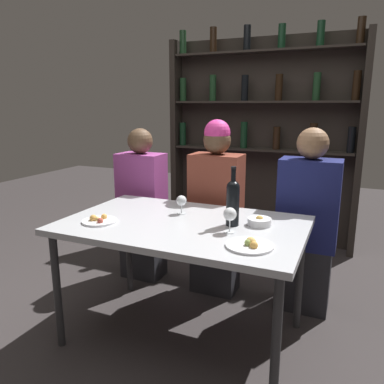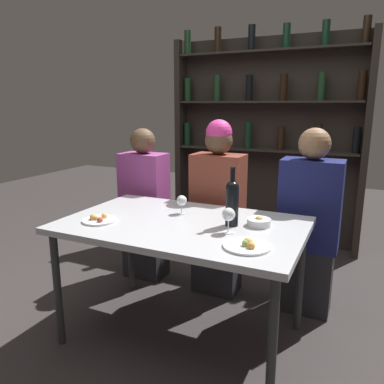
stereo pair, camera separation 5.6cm
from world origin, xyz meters
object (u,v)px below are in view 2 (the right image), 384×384
wine_bottle (232,201)px  seated_person_center (218,211)px  seated_person_left (145,208)px  seated_person_right (308,228)px  food_plate_1 (247,245)px  snack_bowl (259,222)px  food_plate_0 (99,220)px  wine_glass_1 (182,201)px  wine_glass_0 (229,215)px

wine_bottle → seated_person_center: 0.69m
seated_person_left → seated_person_right: (1.27, 0.00, 0.02)m
food_plate_1 → seated_person_left: 1.40m
wine_bottle → snack_bowl: bearing=21.8°
seated_person_right → food_plate_0: bearing=-142.3°
food_plate_0 → seated_person_center: size_ratio=0.15×
food_plate_1 → snack_bowl: 0.34m
seated_person_right → seated_person_left: bearing=180.0°
wine_bottle → food_plate_1: (0.18, -0.28, -0.13)m
wine_bottle → seated_person_right: 0.72m
food_plate_0 → food_plate_1: (0.89, -0.03, -0.00)m
seated_person_center → food_plate_0: bearing=-116.9°
seated_person_center → seated_person_right: size_ratio=1.03×
wine_glass_1 → seated_person_right: bearing=34.2°
wine_bottle → seated_person_center: (-0.30, 0.57, -0.24)m
wine_bottle → food_plate_1: wine_bottle is taller
snack_bowl → seated_person_center: bearing=130.7°
wine_glass_0 → seated_person_center: 0.79m
snack_bowl → wine_bottle: bearing=-158.2°
food_plate_0 → seated_person_left: 0.86m
wine_bottle → food_plate_0: bearing=-160.6°
snack_bowl → seated_person_right: (0.20, 0.51, -0.16)m
wine_glass_0 → snack_bowl: 0.22m
seated_person_left → food_plate_0: bearing=-75.6°
food_plate_0 → seated_person_right: 1.35m
snack_bowl → wine_glass_1: bearing=175.9°
wine_glass_1 → seated_person_right: seated_person_right is taller
wine_bottle → snack_bowl: (0.14, 0.06, -0.12)m
wine_glass_0 → seated_person_right: size_ratio=0.11×
wine_bottle → wine_glass_0: (0.02, -0.12, -0.05)m
seated_person_left → wine_bottle: bearing=-31.5°
wine_glass_0 → seated_person_left: seated_person_left is taller
food_plate_1 → snack_bowl: bearing=96.2°
food_plate_0 → snack_bowl: bearing=19.8°
wine_glass_1 → seated_person_center: 0.51m
seated_person_center → seated_person_right: seated_person_center is taller
seated_person_left → seated_person_right: 1.27m
wine_bottle → food_plate_0: wine_bottle is taller
wine_glass_0 → seated_person_right: 0.79m
wine_glass_0 → seated_person_center: size_ratio=0.11×
wine_glass_1 → food_plate_0: size_ratio=0.58×
food_plate_0 → seated_person_right: size_ratio=0.16×
wine_glass_1 → seated_person_left: bearing=140.2°
wine_glass_0 → wine_glass_1: (-0.38, 0.21, -0.02)m
snack_bowl → seated_person_right: 0.57m
food_plate_0 → seated_person_right: seated_person_right is taller
seated_person_left → food_plate_1: bearing=-37.7°
wine_glass_1 → food_plate_1: bearing=-35.2°
snack_bowl → seated_person_center: size_ratio=0.10×
wine_glass_1 → snack_bowl: (0.50, -0.04, -0.06)m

